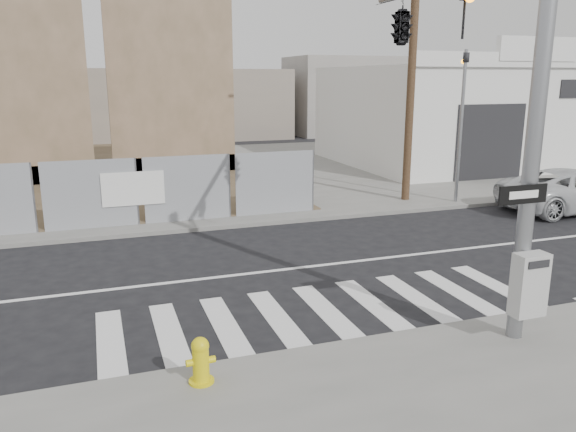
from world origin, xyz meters
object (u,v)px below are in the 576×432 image
object	(u,v)px
auto_shop	(460,115)
traffic_cone_d	(259,201)
signal_pole	(438,57)
suv	(575,190)
fire_hydrant	(201,360)

from	to	relation	value
auto_shop	traffic_cone_d	distance (m)	15.26
auto_shop	traffic_cone_d	bearing A→B (deg)	-149.67
signal_pole	suv	distance (m)	10.63
auto_shop	fire_hydrant	distance (m)	24.36
auto_shop	suv	xyz separation A→B (m)	(-2.79, -10.47, -1.82)
fire_hydrant	suv	xyz separation A→B (m)	(14.01, 7.04, 0.25)
fire_hydrant	suv	size ratio (longest dim) A/B	0.14
suv	traffic_cone_d	bearing A→B (deg)	77.29
traffic_cone_d	fire_hydrant	bearing A→B (deg)	-110.80
fire_hydrant	suv	world-z (taller)	suv
signal_pole	auto_shop	xyz separation A→B (m)	(11.50, 15.01, -2.25)
signal_pole	traffic_cone_d	world-z (taller)	signal_pole
suv	traffic_cone_d	distance (m)	10.64
fire_hydrant	traffic_cone_d	size ratio (longest dim) A/B	0.95
auto_shop	suv	size ratio (longest dim) A/B	2.34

